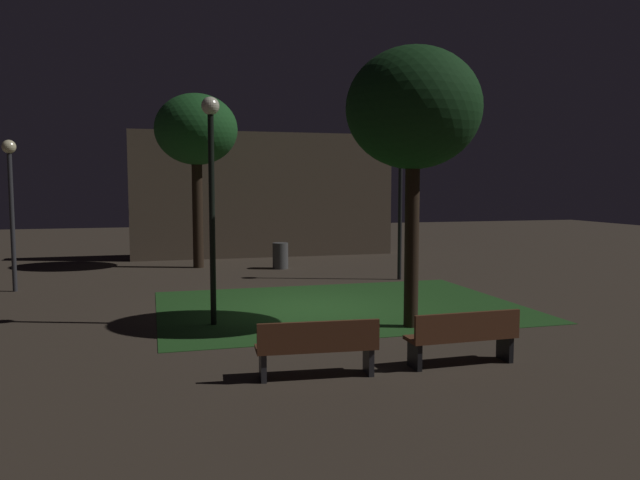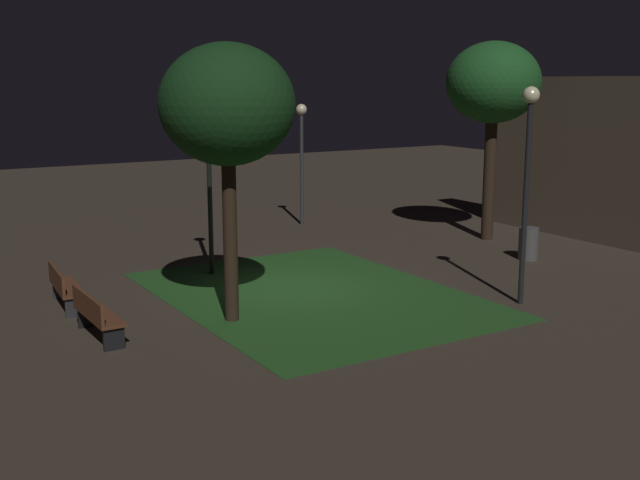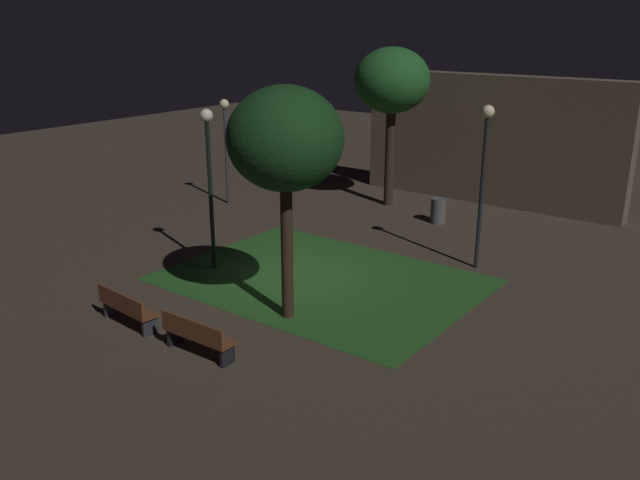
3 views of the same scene
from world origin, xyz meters
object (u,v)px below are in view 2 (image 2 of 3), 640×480
(bench_back_row, at_px, (64,286))
(bench_path_side, at_px, (96,314))
(tree_tall_center, at_px, (227,107))
(lamp_post_near_wall, at_px, (302,142))
(lamp_post_path_center, at_px, (209,150))
(lamp_post_plaza_west, at_px, (528,159))
(trash_bin, at_px, (528,244))
(tree_back_left, at_px, (493,85))

(bench_back_row, relative_size, bench_path_side, 1.01)
(tree_tall_center, height_order, lamp_post_near_wall, tree_tall_center)
(lamp_post_path_center, xyz_separation_m, lamp_post_plaza_west, (6.02, 4.66, 0.05))
(bench_path_side, xyz_separation_m, lamp_post_path_center, (-3.52, 3.93, 2.63))
(bench_back_row, xyz_separation_m, tree_tall_center, (2.67, 2.69, 3.82))
(bench_back_row, xyz_separation_m, trash_bin, (1.91, 11.93, -0.04))
(lamp_post_plaza_west, distance_m, trash_bin, 5.24)
(lamp_post_near_wall, xyz_separation_m, trash_bin, (7.80, 2.57, -2.34))
(lamp_post_plaza_west, bearing_deg, bench_path_side, -106.26)
(tree_back_left, height_order, lamp_post_path_center, tree_back_left)
(bench_back_row, bearing_deg, lamp_post_near_wall, 122.18)
(lamp_post_plaza_west, bearing_deg, tree_back_left, 142.34)
(tree_back_left, bearing_deg, trash_bin, -20.95)
(bench_path_side, bearing_deg, tree_tall_center, 83.92)
(tree_back_left, xyz_separation_m, trash_bin, (2.68, -1.03, -4.22))
(bench_path_side, bearing_deg, lamp_post_path_center, 131.82)
(trash_bin, bearing_deg, tree_tall_center, -85.30)
(bench_back_row, relative_size, lamp_post_near_wall, 0.45)
(bench_path_side, distance_m, lamp_post_path_center, 5.90)
(tree_tall_center, xyz_separation_m, lamp_post_near_wall, (-8.56, 6.67, -1.51))
(bench_path_side, relative_size, tree_tall_center, 0.33)
(tree_tall_center, bearing_deg, lamp_post_plaza_west, 69.39)
(bench_back_row, height_order, tree_back_left, tree_back_left)
(lamp_post_plaza_west, height_order, trash_bin, lamp_post_plaza_west)
(tree_tall_center, xyz_separation_m, lamp_post_plaza_west, (2.22, 5.90, -1.13))
(bench_back_row, distance_m, lamp_post_path_center, 4.87)
(tree_tall_center, relative_size, lamp_post_near_wall, 1.37)
(tree_tall_center, distance_m, lamp_post_path_center, 4.17)
(bench_path_side, relative_size, lamp_post_near_wall, 0.45)
(tree_back_left, height_order, lamp_post_near_wall, tree_back_left)
(lamp_post_near_wall, relative_size, lamp_post_plaza_west, 0.86)
(bench_back_row, distance_m, lamp_post_near_wall, 11.30)
(bench_path_side, distance_m, trash_bin, 11.94)
(bench_path_side, bearing_deg, bench_back_row, 179.99)
(lamp_post_path_center, distance_m, lamp_post_plaza_west, 7.61)
(tree_back_left, xyz_separation_m, lamp_post_path_center, (-0.36, -9.03, -1.55))
(tree_back_left, bearing_deg, bench_path_side, -76.31)
(lamp_post_near_wall, height_order, trash_bin, lamp_post_near_wall)
(lamp_post_near_wall, bearing_deg, bench_back_row, -57.82)
(lamp_post_near_wall, distance_m, lamp_post_plaza_west, 10.81)
(bench_back_row, distance_m, lamp_post_plaza_west, 10.24)
(tree_back_left, xyz_separation_m, lamp_post_plaza_west, (5.66, -4.37, -1.50))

